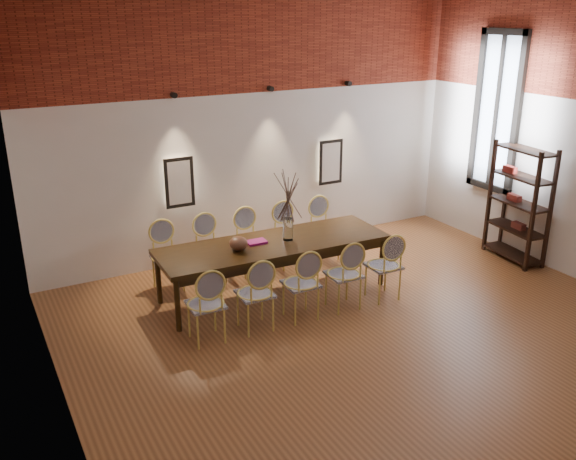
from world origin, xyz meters
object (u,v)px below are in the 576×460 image
chair_far_a (167,258)px  bowl (239,243)px  chair_near_e (384,266)px  book (256,242)px  dining_table (274,268)px  chair_near_c (301,283)px  chair_far_c (251,243)px  shelving_rack (519,203)px  chair_far_b (210,250)px  chair_near_b (255,293)px  chair_far_e (325,230)px  chair_near_d (344,274)px  chair_near_a (206,304)px  chair_far_d (289,236)px  vase (288,229)px

chair_far_a → bowl: chair_far_a is taller
chair_near_e → chair_far_a: same height
book → dining_table: bearing=-21.3°
chair_near_e → chair_near_c: bearing=180.0°
chair_far_c → shelving_rack: size_ratio=0.52×
chair_far_b → chair_near_b: bearing=90.0°
chair_far_e → bowl: chair_far_e is taller
chair_near_d → chair_far_b: bearing=128.6°
chair_far_e → chair_near_c: bearing=51.4°
chair_near_a → book: size_ratio=3.62×
chair_far_c → chair_far_d: same height
chair_far_b → chair_far_c: 0.62m
dining_table → chair_far_e: (1.27, 0.74, 0.09)m
chair_near_d → shelving_rack: (3.24, 0.11, 0.43)m
chair_far_c → bowl: size_ratio=3.92×
chair_near_b → chair_far_b: 1.56m
chair_near_d → chair_far_e: bearing=68.3°
chair_far_c → chair_far_d: size_ratio=1.00×
chair_far_a → bowl: 1.16m
chair_near_b → bowl: (0.13, 0.73, 0.37)m
chair_near_d → vase: size_ratio=3.13×
chair_near_b → book: size_ratio=3.62×
shelving_rack → chair_near_c: bearing=-171.9°
chair_far_c → vase: bearing=105.5°
bowl → shelving_rack: size_ratio=0.13×
chair_far_a → shelving_rack: shelving_rack is taller
chair_near_a → chair_far_e: 2.93m
chair_far_d → chair_near_a: bearing=39.9°
bowl → chair_near_d: bearing=-34.6°
bowl → book: (0.31, 0.11, -0.07)m
chair_near_a → chair_far_a: (0.05, 1.56, 0.00)m
shelving_rack → chair_far_d: bearing=162.4°
chair_near_d → chair_far_c: 1.68m
chair_near_a → chair_near_b: 0.62m
chair_far_e → shelving_rack: bearing=153.0°
chair_far_d → chair_far_a: bearing=-0.0°
chair_near_a → chair_far_d: same height
chair_far_c → chair_far_a: bearing=0.0°
dining_table → chair_far_d: size_ratio=3.30×
chair_near_e → chair_far_b: size_ratio=1.00×
chair_near_b → book: bearing=64.6°
chair_near_a → chair_near_c: same height
chair_near_c → chair_far_c: 1.56m
chair_near_d → chair_near_e: 0.62m
book → chair_near_a: bearing=-142.2°
chair_far_c → shelving_rack: (3.81, -1.47, 0.43)m
chair_far_a → chair_far_c: (1.24, -0.04, 0.00)m
chair_near_b → bowl: bearing=82.2°
chair_near_a → chair_far_d: 2.43m
chair_near_d → chair_far_b: (-1.19, 1.60, 0.00)m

